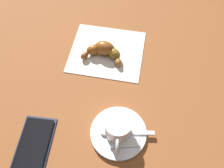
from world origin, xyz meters
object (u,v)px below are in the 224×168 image
Objects in this scene: espresso_cup at (118,129)px; sugar_packet at (125,143)px; cell_phone at (33,149)px; saucer at (118,133)px; croissant at (104,50)px; napkin at (107,51)px; teaspoon at (118,133)px.

espresso_cup is 1.36× the size of sugar_packet.
espresso_cup is 0.19m from cell_phone.
sugar_packet reaches higher than cell_phone.
croissant reaches higher than saucer.
teaspoon is at bearing -168.03° from napkin.
espresso_cup is 0.44× the size of napkin.
espresso_cup is 0.23m from croissant.
sugar_packet is at bearing -145.03° from teaspoon.
napkin is at bearing 12.23° from saucer.
cell_phone is at bearing 106.16° from saucer.
croissant is (0.22, 0.06, 0.01)m from teaspoon.
saucer is at bearing -13.62° from teaspoon.
espresso_cup is at bearing -168.16° from napkin.
cell_phone is at bearing 155.22° from napkin.
teaspoon is (-0.00, 0.00, 0.01)m from saucer.
napkin is at bearing 11.97° from teaspoon.
sugar_packet is (-0.03, -0.02, 0.01)m from saucer.
espresso_cup is (-0.00, 0.00, 0.03)m from saucer.
teaspoon is 0.23m from croissant.
espresso_cup is at bearing -74.47° from cell_phone.
cell_phone is (-0.28, 0.13, 0.00)m from napkin.
espresso_cup is 0.71× the size of croissant.
napkin is at bearing -23.68° from croissant.
teaspoon is (-0.00, -0.00, -0.02)m from espresso_cup.
teaspoon is at bearing 115.92° from sugar_packet.
cell_phone is (-0.05, 0.18, -0.03)m from espresso_cup.
napkin is 0.02m from croissant.
espresso_cup is at bearing -166.05° from croissant.
teaspoon is 0.03m from sugar_packet.
espresso_cup reaches higher than cell_phone.
saucer is at bearing -25.13° from espresso_cup.
croissant reaches higher than sugar_packet.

